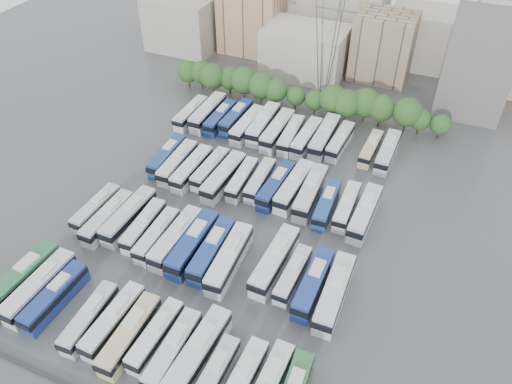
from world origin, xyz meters
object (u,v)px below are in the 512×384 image
at_px(bus_r1_s6, 193,243).
at_px(bus_r2_s9, 294,186).
at_px(bus_r0_s0, 22,279).
at_px(bus_r3_s7, 291,135).
at_px(bus_r3_s10, 340,141).
at_px(apartment_tower, 481,55).
at_px(bus_r0_s11, 241,382).
at_px(bus_r0_s2, 55,297).
at_px(bus_r0_s10, 214,376).
at_px(bus_r0_s1, 40,287).
at_px(bus_r3_s9, 324,136).
at_px(electricity_pylon, 329,20).
at_px(bus_r1_s4, 157,235).
at_px(bus_r1_s12, 313,283).
at_px(bus_r3_s6, 277,130).
at_px(bus_r2_s13, 365,213).
at_px(bus_r3_s3, 236,117).
at_px(bus_r2_s10, 310,192).
at_px(bus_r0_s9, 198,353).
at_px(bus_r1_s2, 129,216).
at_px(bus_r0_s6, 130,334).
at_px(bus_r3_s5, 263,124).
at_px(bus_r1_s13, 334,293).
at_px(bus_r3_s2, 220,118).
at_px(bus_r2_s6, 242,179).
at_px(bus_r1_s5, 176,238).
at_px(bus_r1_s7, 212,250).
at_px(bus_r3_s13, 388,152).
at_px(bus_r3_s12, 371,148).
at_px(bus_r1_s10, 275,261).
at_px(bus_r0_s8, 173,350).
at_px(bus_r2_s5, 224,177).
at_px(bus_r3_s4, 247,125).
at_px(bus_r0_s5, 114,321).
at_px(bus_r2_s4, 210,169).
at_px(bus_r2_s8, 276,185).
at_px(bus_r3_s1, 208,112).
at_px(bus_r1_s0, 96,208).
at_px(bus_r1_s3, 144,226).
at_px(bus_r2_s12, 347,206).
at_px(bus_r1_s1, 108,218).
at_px(bus_r0_s4, 90,318).
at_px(bus_r3_s0, 191,113).
at_px(bus_r2_s3, 192,168).
at_px(bus_r1_s8, 229,259).
at_px(bus_r2_s11, 327,204).
at_px(bus_r0_s7, 156,336).

xyz_separation_m(bus_r1_s6, bus_r2_s9, (9.83, 19.87, -0.06)).
bearing_deg(bus_r2_s9, bus_r0_s0, -126.64).
xyz_separation_m(bus_r3_s7, bus_r3_s10, (10.01, 1.80, -0.01)).
distance_m(apartment_tower, bus_r0_s0, 98.69).
height_order(apartment_tower, bus_r0_s11, apartment_tower).
relative_size(bus_r0_s2, bus_r0_s10, 1.11).
xyz_separation_m(bus_r0_s1, bus_r3_s9, (26.46, 53.90, 0.09)).
distance_m(electricity_pylon, bus_r3_s7, 26.77).
distance_m(bus_r1_s4, bus_r1_s12, 26.53).
height_order(bus_r0_s2, bus_r3_s10, bus_r0_s2).
bearing_deg(bus_r3_s6, bus_r2_s9, -58.71).
distance_m(bus_r2_s13, bus_r3_s3, 38.53).
bearing_deg(bus_r2_s10, bus_r0_s9, -96.63).
bearing_deg(bus_r1_s2, bus_r0_s0, -109.05).
xyz_separation_m(bus_r0_s6, bus_r1_s6, (-0.25, 17.97, 0.19)).
bearing_deg(apartment_tower, bus_r3_s7, -138.28).
bearing_deg(bus_r3_s3, bus_r3_s5, -1.94).
relative_size(bus_r0_s6, bus_r1_s13, 0.90).
bearing_deg(electricity_pylon, bus_r3_s10, -62.99).
xyz_separation_m(bus_r1_s2, bus_r3_s2, (0.13, 34.51, -0.18)).
relative_size(bus_r2_s6, bus_r2_s13, 0.85).
height_order(bus_r1_s5, bus_r3_s3, bus_r1_s5).
relative_size(bus_r1_s7, bus_r3_s13, 1.04).
xyz_separation_m(bus_r0_s1, bus_r3_s12, (36.13, 54.12, -0.36)).
relative_size(bus_r0_s0, bus_r1_s10, 1.00).
distance_m(bus_r0_s8, bus_r2_s5, 36.50).
bearing_deg(bus_r3_s3, bus_r3_s4, -27.38).
xyz_separation_m(bus_r0_s5, bus_r2_s4, (-3.52, 35.78, -0.07)).
height_order(bus_r1_s10, bus_r3_s9, bus_r3_s9).
relative_size(bus_r2_s8, bus_r3_s1, 0.93).
xyz_separation_m(bus_r0_s10, bus_r1_s0, (-32.85, 19.95, 0.04)).
xyz_separation_m(bus_r1_s5, bus_r2_s4, (-3.49, 18.77, -0.23)).
distance_m(bus_r1_s3, bus_r1_s4, 3.33).
height_order(bus_r1_s4, bus_r1_s7, bus_r1_s7).
xyz_separation_m(apartment_tower, bus_r1_s6, (-35.77, -64.52, -10.92)).
height_order(bus_r0_s9, bus_r2_s10, bus_r0_s9).
bearing_deg(bus_r3_s10, bus_r0_s6, -100.66).
relative_size(bus_r0_s9, bus_r1_s3, 1.19).
xyz_separation_m(bus_r2_s8, bus_r3_s7, (-3.23, 16.74, -0.07)).
bearing_deg(bus_r3_s9, bus_r2_s12, -62.13).
height_order(bus_r0_s6, bus_r3_s6, bus_r3_s6).
height_order(bus_r1_s1, bus_r2_s10, bus_r2_s10).
height_order(bus_r0_s4, bus_r0_s11, bus_r0_s11).
bearing_deg(bus_r2_s9, bus_r3_s0, 155.40).
bearing_deg(bus_r0_s2, bus_r3_s12, 60.27).
bearing_deg(bus_r0_s5, bus_r1_s6, 80.98).
bearing_deg(bus_r2_s3, bus_r1_s8, -46.77).
relative_size(bus_r2_s11, bus_r3_s5, 0.84).
bearing_deg(bus_r0_s7, bus_r0_s2, -177.79).
bearing_deg(bus_r3_s1, bus_r0_s2, -87.13).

